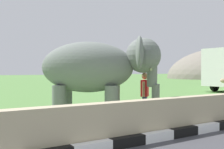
{
  "coord_description": "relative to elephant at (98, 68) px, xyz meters",
  "views": [
    {
      "loc": [
        -1.59,
        -1.15,
        1.72
      ],
      "look_at": [
        3.09,
        6.29,
        1.6
      ],
      "focal_mm": 42.88,
      "sensor_mm": 36.0,
      "label": 1
    }
  ],
  "objects": [
    {
      "name": "elephant",
      "position": [
        0.0,
        0.0,
        0.0
      ],
      "size": [
        3.93,
        3.66,
        2.81
      ],
      "color": "slate",
      "rests_on": "ground_plane"
    },
    {
      "name": "person_handler",
      "position": [
        1.64,
        -0.44,
        -0.89
      ],
      "size": [
        0.52,
        0.49,
        1.66
      ],
      "color": "navy",
      "rests_on": "ground_plane"
    },
    {
      "name": "barrier_parapet",
      "position": [
        -0.79,
        -2.63,
        -1.31
      ],
      "size": [
        28.0,
        0.36,
        1.0
      ],
      "primitive_type": "cube",
      "color": "tan",
      "rests_on": "ground_plane"
    }
  ]
}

